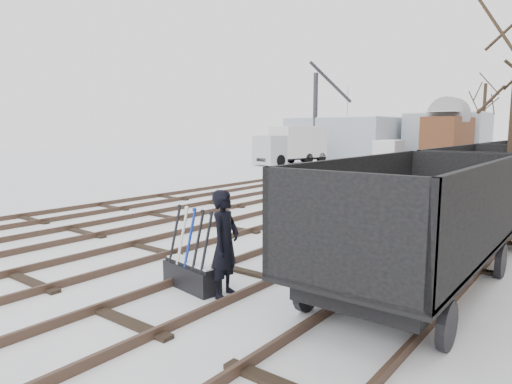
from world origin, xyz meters
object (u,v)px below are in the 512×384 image
freight_wagon_a (415,243)px  lorry (292,145)px  box_van_wagon (448,134)px  panel_van (389,150)px  ground_frame (191,273)px  worker (225,244)px  crane (316,134)px

freight_wagon_a → lorry: (-18.40, 24.08, 0.70)m
box_van_wagon → panel_van: (-4.80, -0.68, -1.51)m
panel_van → lorry: bearing=-134.0°
ground_frame → freight_wagon_a: freight_wagon_a is taller
worker → freight_wagon_a: 3.39m
ground_frame → crane: crane is taller
ground_frame → freight_wagon_a: size_ratio=0.25×
box_van_wagon → crane: 12.18m
ground_frame → panel_van: 35.41m
freight_wagon_a → panel_van: 34.33m
box_van_wagon → panel_van: size_ratio=1.25×
lorry → panel_van: size_ratio=1.55×
freight_wagon_a → crane: (-20.36, 31.44, 1.54)m
worker → freight_wagon_a: freight_wagon_a is taller
worker → freight_wagon_a: bearing=-63.4°
ground_frame → box_van_wagon: box_van_wagon is taller
panel_van → crane: (-7.34, -0.33, 1.45)m
box_van_wagon → panel_van: 5.08m
ground_frame → lorry: (-15.05, 26.36, 1.34)m
worker → lorry: lorry is taller
ground_frame → panel_van: panel_van is taller
lorry → panel_van: (5.38, 7.69, -0.62)m
ground_frame → box_van_wagon: size_ratio=0.26×
lorry → ground_frame: bearing=-49.4°
worker → lorry: bearing=17.6°
crane → panel_van: bearing=25.5°
worker → freight_wagon_a: size_ratio=0.32×
freight_wagon_a → panel_van: size_ratio=1.27×
panel_van → crane: bearing=173.5°
box_van_wagon → lorry: box_van_wagon is taller
ground_frame → freight_wagon_a: (3.34, 2.28, 0.64)m
worker → box_van_wagon: bearing=-4.2°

